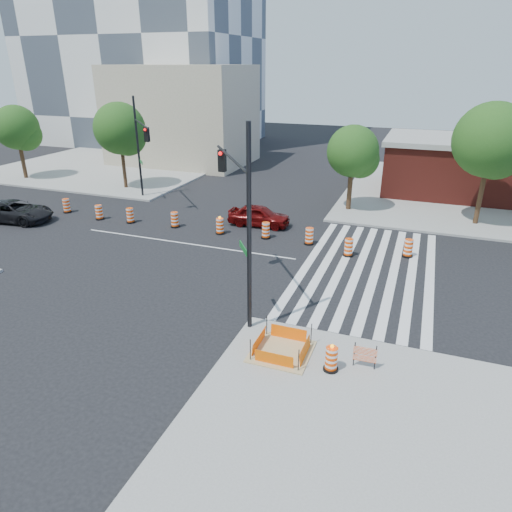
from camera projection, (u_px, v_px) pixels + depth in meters
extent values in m
plane|color=black|center=(185.00, 243.00, 27.80)|extent=(120.00, 120.00, 0.00)
cube|color=gray|center=(485.00, 196.00, 37.50)|extent=(22.00, 22.00, 0.15)
cube|color=gray|center=(118.00, 164.00, 49.09)|extent=(22.00, 22.00, 0.15)
cube|color=silver|center=(310.00, 261.00, 25.28)|extent=(0.45, 13.50, 0.01)
cube|color=silver|center=(326.00, 263.00, 24.99)|extent=(0.45, 13.50, 0.01)
cube|color=silver|center=(342.00, 266.00, 24.70)|extent=(0.45, 13.50, 0.01)
cube|color=silver|center=(359.00, 268.00, 24.41)|extent=(0.45, 13.50, 0.01)
cube|color=silver|center=(376.00, 271.00, 24.12)|extent=(0.45, 13.50, 0.01)
cube|color=silver|center=(393.00, 273.00, 23.83)|extent=(0.45, 13.50, 0.01)
cube|color=silver|center=(411.00, 276.00, 23.54)|extent=(0.45, 13.50, 0.01)
cube|color=silver|center=(430.00, 278.00, 23.25)|extent=(0.45, 13.50, 0.01)
cube|color=silver|center=(185.00, 243.00, 27.80)|extent=(14.00, 0.12, 0.01)
cube|color=tan|center=(281.00, 351.00, 17.07)|extent=(2.20, 2.20, 0.05)
cube|color=#FF6305|center=(274.00, 359.00, 16.19)|extent=(1.44, 0.02, 0.55)
cube|color=#FF6305|center=(288.00, 333.00, 17.75)|extent=(1.44, 0.02, 0.55)
cube|color=#FF6305|center=(259.00, 341.00, 17.26)|extent=(0.02, 1.44, 0.55)
cube|color=#FF6305|center=(305.00, 351.00, 16.68)|extent=(0.02, 1.44, 0.55)
cylinder|color=black|center=(250.00, 350.00, 16.42)|extent=(0.04, 0.04, 0.90)
cylinder|color=black|center=(299.00, 361.00, 15.84)|extent=(0.04, 0.04, 0.90)
cylinder|color=black|center=(267.00, 325.00, 17.97)|extent=(0.04, 0.04, 0.90)
cylinder|color=black|center=(311.00, 334.00, 17.39)|extent=(0.04, 0.04, 0.90)
cube|color=maroon|center=(489.00, 171.00, 36.71)|extent=(16.00, 8.00, 4.20)
cube|color=gray|center=(495.00, 142.00, 35.81)|extent=(16.50, 8.50, 0.40)
cube|color=tan|center=(182.00, 115.00, 48.69)|extent=(14.00, 10.00, 10.00)
imported|color=#550707|center=(259.00, 216.00, 30.58)|extent=(4.21, 1.84, 1.41)
imported|color=black|center=(15.00, 211.00, 31.45)|extent=(5.42, 3.02, 1.43)
cylinder|color=black|center=(249.00, 233.00, 17.17)|extent=(0.18, 0.18, 8.16)
cylinder|color=black|center=(231.00, 158.00, 19.02)|extent=(3.62, 5.08, 0.12)
cube|color=black|center=(222.00, 161.00, 21.13)|extent=(0.33, 0.29, 1.02)
sphere|color=#FF0C0C|center=(220.00, 154.00, 20.84)|extent=(0.18, 0.18, 0.18)
cube|color=#0C591E|center=(243.00, 248.00, 18.48)|extent=(0.74, 1.02, 0.25)
cylinder|color=black|center=(138.00, 148.00, 35.86)|extent=(0.17, 0.17, 7.73)
cylinder|color=black|center=(141.00, 124.00, 32.56)|extent=(4.01, 4.35, 0.12)
cube|color=black|center=(147.00, 135.00, 31.02)|extent=(0.31, 0.27, 0.97)
sphere|color=#FF0C0C|center=(145.00, 130.00, 30.73)|extent=(0.17, 0.17, 0.17)
cube|color=#0C591E|center=(141.00, 162.00, 35.42)|extent=(0.81, 0.88, 0.24)
cylinder|color=black|center=(331.00, 369.00, 16.07)|extent=(0.54, 0.54, 0.09)
cylinder|color=#FF4705|center=(331.00, 358.00, 15.89)|extent=(0.43, 0.43, 0.85)
sphere|color=#FF990C|center=(332.00, 346.00, 15.70)|extent=(0.14, 0.14, 0.14)
cube|color=#FF4705|center=(365.00, 351.00, 15.96)|extent=(0.82, 0.08, 0.27)
cube|color=#FF4705|center=(364.00, 359.00, 16.08)|extent=(0.82, 0.08, 0.21)
cylinder|color=black|center=(354.00, 354.00, 16.14)|extent=(0.04, 0.04, 0.97)
cylinder|color=black|center=(375.00, 358.00, 15.93)|extent=(0.04, 0.04, 0.97)
cylinder|color=#382314|center=(22.00, 157.00, 42.37)|extent=(0.35, 0.35, 4.23)
sphere|color=#1A4914|center=(16.00, 127.00, 41.34)|extent=(3.96, 3.96, 3.96)
sphere|color=#1A4914|center=(25.00, 135.00, 41.71)|extent=(2.91, 2.91, 2.91)
sphere|color=#1A4914|center=(12.00, 132.00, 41.45)|extent=(2.64, 2.64, 2.64)
cylinder|color=#382314|center=(123.00, 163.00, 39.01)|extent=(0.30, 0.30, 4.56)
sphere|color=#1A4914|center=(120.00, 128.00, 37.90)|extent=(4.27, 4.27, 4.27)
sphere|color=#1A4914|center=(127.00, 137.00, 38.27)|extent=(3.13, 3.13, 3.13)
sphere|color=#1A4914|center=(115.00, 134.00, 38.03)|extent=(2.85, 2.85, 2.85)
cylinder|color=#382314|center=(350.00, 185.00, 33.20)|extent=(0.35, 0.35, 3.90)
sphere|color=#1A4914|center=(353.00, 151.00, 32.24)|extent=(3.66, 3.66, 3.66)
sphere|color=#1A4914|center=(361.00, 159.00, 32.59)|extent=(2.68, 2.68, 2.68)
sphere|color=#1A4914|center=(346.00, 156.00, 32.34)|extent=(2.44, 2.44, 2.44)
cylinder|color=#382314|center=(482.00, 189.00, 29.94)|extent=(0.31, 0.31, 5.04)
sphere|color=#1A4914|center=(491.00, 140.00, 28.71)|extent=(4.72, 4.72, 4.72)
sphere|color=#1A4914|center=(497.00, 152.00, 29.11)|extent=(3.46, 3.46, 3.46)
sphere|color=#1A4914|center=(483.00, 148.00, 28.85)|extent=(3.15, 3.15, 3.15)
cylinder|color=black|center=(68.00, 212.00, 33.54)|extent=(0.60, 0.60, 0.10)
cylinder|color=#FF4705|center=(66.00, 205.00, 33.34)|extent=(0.48, 0.48, 0.95)
cylinder|color=black|center=(100.00, 219.00, 32.06)|extent=(0.60, 0.60, 0.10)
cylinder|color=#FF4705|center=(99.00, 212.00, 31.86)|extent=(0.48, 0.48, 0.95)
cylinder|color=black|center=(131.00, 222.00, 31.40)|extent=(0.60, 0.60, 0.10)
cylinder|color=#FF4705|center=(130.00, 215.00, 31.20)|extent=(0.48, 0.48, 0.95)
cylinder|color=black|center=(175.00, 226.00, 30.55)|extent=(0.60, 0.60, 0.10)
cylinder|color=#FF4705|center=(175.00, 219.00, 30.35)|extent=(0.48, 0.48, 0.95)
cylinder|color=black|center=(220.00, 233.00, 29.36)|extent=(0.60, 0.60, 0.10)
cylinder|color=#FF4705|center=(220.00, 226.00, 29.16)|extent=(0.48, 0.48, 0.95)
sphere|color=#FF990C|center=(220.00, 217.00, 28.95)|extent=(0.16, 0.16, 0.16)
cylinder|color=black|center=(266.00, 237.00, 28.61)|extent=(0.60, 0.60, 0.10)
cylinder|color=#FF4705|center=(266.00, 230.00, 28.41)|extent=(0.48, 0.48, 0.95)
cylinder|color=black|center=(309.00, 243.00, 27.66)|extent=(0.60, 0.60, 0.10)
cylinder|color=#FF4705|center=(309.00, 236.00, 27.47)|extent=(0.48, 0.48, 0.95)
cylinder|color=black|center=(348.00, 255.00, 25.98)|extent=(0.60, 0.60, 0.10)
cylinder|color=#FF4705|center=(349.00, 247.00, 25.78)|extent=(0.48, 0.48, 0.95)
cylinder|color=black|center=(407.00, 256.00, 25.88)|extent=(0.60, 0.60, 0.10)
cylinder|color=#FF4705|center=(408.00, 248.00, 25.68)|extent=(0.48, 0.48, 0.95)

